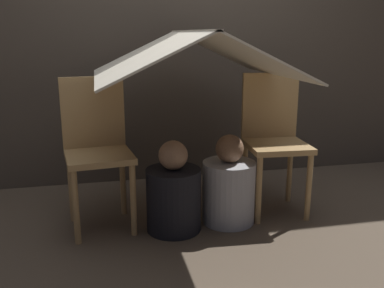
# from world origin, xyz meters

# --- Properties ---
(ground_plane) EXTENTS (8.80, 8.80, 0.00)m
(ground_plane) POSITION_xyz_m (0.00, 0.00, 0.00)
(ground_plane) COLOR brown
(wall_back) EXTENTS (7.00, 0.05, 2.50)m
(wall_back) POSITION_xyz_m (0.00, 0.92, 1.25)
(wall_back) COLOR #4C4238
(wall_back) RESTS_ON ground_plane
(chair_left) EXTENTS (0.43, 0.43, 0.91)m
(chair_left) POSITION_xyz_m (-0.57, 0.12, 0.51)
(chair_left) COLOR tan
(chair_left) RESTS_ON ground_plane
(chair_right) EXTENTS (0.41, 0.41, 0.91)m
(chair_right) POSITION_xyz_m (0.57, 0.12, 0.51)
(chair_right) COLOR tan
(chair_right) RESTS_ON ground_plane
(sheet_canopy) EXTENTS (1.13, 1.14, 0.28)m
(sheet_canopy) POSITION_xyz_m (0.00, 0.05, 1.05)
(sheet_canopy) COLOR silver
(person_front) EXTENTS (0.33, 0.33, 0.56)m
(person_front) POSITION_xyz_m (-0.14, -0.07, 0.22)
(person_front) COLOR black
(person_front) RESTS_ON ground_plane
(person_second) EXTENTS (0.33, 0.33, 0.57)m
(person_second) POSITION_xyz_m (0.22, -0.03, 0.23)
(person_second) COLOR #B2B2B7
(person_second) RESTS_ON ground_plane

